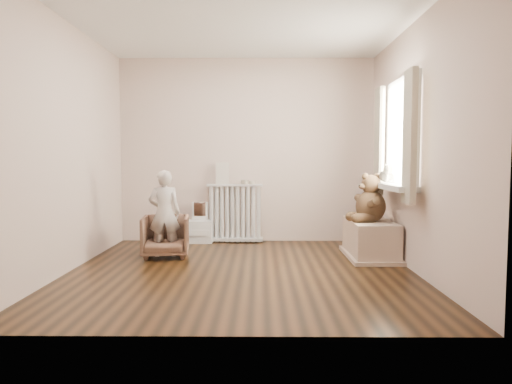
{
  "coord_description": "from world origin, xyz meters",
  "views": [
    {
      "loc": [
        0.2,
        -4.73,
        1.16
      ],
      "look_at": [
        0.15,
        0.45,
        0.8
      ],
      "focal_mm": 32.0,
      "sensor_mm": 36.0,
      "label": 1
    }
  ],
  "objects_px": {
    "armchair": "(166,236)",
    "teddy_bear": "(371,202)",
    "radiator": "(235,215)",
    "toy_vanity": "(200,223)",
    "toy_bench": "(370,240)",
    "plush_cat": "(386,174)",
    "child": "(164,213)"
  },
  "relations": [
    {
      "from": "armchair",
      "to": "teddy_bear",
      "type": "distance_m",
      "value": 2.48
    },
    {
      "from": "radiator",
      "to": "toy_bench",
      "type": "bearing_deg",
      "value": -30.41
    },
    {
      "from": "toy_vanity",
      "to": "toy_bench",
      "type": "height_order",
      "value": "toy_vanity"
    },
    {
      "from": "child",
      "to": "teddy_bear",
      "type": "xyz_separation_m",
      "value": [
        2.44,
        -0.0,
        0.14
      ]
    },
    {
      "from": "radiator",
      "to": "toy_bench",
      "type": "height_order",
      "value": "radiator"
    },
    {
      "from": "plush_cat",
      "to": "child",
      "type": "bearing_deg",
      "value": 173.22
    },
    {
      "from": "teddy_bear",
      "to": "plush_cat",
      "type": "relative_size",
      "value": 2.22
    },
    {
      "from": "armchair",
      "to": "plush_cat",
      "type": "relative_size",
      "value": 2.2
    },
    {
      "from": "armchair",
      "to": "plush_cat",
      "type": "height_order",
      "value": "plush_cat"
    },
    {
      "from": "armchair",
      "to": "teddy_bear",
      "type": "xyz_separation_m",
      "value": [
        2.44,
        -0.05,
        0.42
      ]
    },
    {
      "from": "armchair",
      "to": "teddy_bear",
      "type": "bearing_deg",
      "value": -8.18
    },
    {
      "from": "armchair",
      "to": "child",
      "type": "bearing_deg",
      "value": -96.99
    },
    {
      "from": "child",
      "to": "teddy_bear",
      "type": "height_order",
      "value": "child"
    },
    {
      "from": "toy_bench",
      "to": "toy_vanity",
      "type": "bearing_deg",
      "value": 156.29
    },
    {
      "from": "radiator",
      "to": "toy_vanity",
      "type": "bearing_deg",
      "value": -176.55
    },
    {
      "from": "plush_cat",
      "to": "armchair",
      "type": "bearing_deg",
      "value": 172.12
    },
    {
      "from": "radiator",
      "to": "plush_cat",
      "type": "xyz_separation_m",
      "value": [
        1.82,
        -1.1,
        0.61
      ]
    },
    {
      "from": "radiator",
      "to": "teddy_bear",
      "type": "xyz_separation_m",
      "value": [
        1.66,
        -1.05,
        0.28
      ]
    },
    {
      "from": "radiator",
      "to": "teddy_bear",
      "type": "relative_size",
      "value": 1.48
    },
    {
      "from": "child",
      "to": "toy_bench",
      "type": "bearing_deg",
      "value": 174.46
    },
    {
      "from": "armchair",
      "to": "toy_bench",
      "type": "distance_m",
      "value": 2.46
    },
    {
      "from": "armchair",
      "to": "toy_bench",
      "type": "bearing_deg",
      "value": -6.7
    },
    {
      "from": "armchair",
      "to": "child",
      "type": "relative_size",
      "value": 0.54
    },
    {
      "from": "radiator",
      "to": "toy_bench",
      "type": "distance_m",
      "value": 1.96
    },
    {
      "from": "toy_vanity",
      "to": "plush_cat",
      "type": "xyz_separation_m",
      "value": [
        2.32,
        -1.07,
        0.72
      ]
    },
    {
      "from": "radiator",
      "to": "toy_vanity",
      "type": "distance_m",
      "value": 0.51
    },
    {
      "from": "radiator",
      "to": "child",
      "type": "height_order",
      "value": "child"
    },
    {
      "from": "toy_vanity",
      "to": "toy_bench",
      "type": "relative_size",
      "value": 0.61
    },
    {
      "from": "child",
      "to": "plush_cat",
      "type": "xyz_separation_m",
      "value": [
        2.6,
        -0.05,
        0.47
      ]
    },
    {
      "from": "radiator",
      "to": "child",
      "type": "bearing_deg",
      "value": -126.62
    },
    {
      "from": "armchair",
      "to": "teddy_bear",
      "type": "relative_size",
      "value": 0.99
    },
    {
      "from": "child",
      "to": "armchair",
      "type": "bearing_deg",
      "value": -96.99
    }
  ]
}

